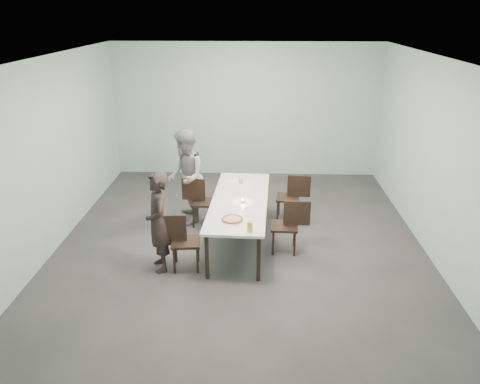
{
  "coord_description": "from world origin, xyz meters",
  "views": [
    {
      "loc": [
        0.26,
        -7.01,
        3.67
      ],
      "look_at": [
        0.0,
        -0.26,
        1.0
      ],
      "focal_mm": 35.0,
      "sensor_mm": 36.0,
      "label": 1
    }
  ],
  "objects_px": {
    "chair_near_right": "(290,222)",
    "diner_near": "(158,222)",
    "side_plate": "(243,214)",
    "amber_tumbler": "(241,181)",
    "table": "(240,203)",
    "beer_glass": "(250,227)",
    "diner_far": "(185,177)",
    "chair_far_left": "(200,198)",
    "chair_near_left": "(180,238)",
    "tealight": "(243,201)",
    "pizza": "(232,219)",
    "chair_far_right": "(292,194)",
    "water_tumbler": "(250,227)"
  },
  "relations": [
    {
      "from": "chair_near_right",
      "to": "pizza",
      "type": "relative_size",
      "value": 2.56
    },
    {
      "from": "chair_far_left",
      "to": "diner_far",
      "type": "bearing_deg",
      "value": 160.37
    },
    {
      "from": "beer_glass",
      "to": "chair_far_left",
      "type": "bearing_deg",
      "value": 117.1
    },
    {
      "from": "chair_far_right",
      "to": "tealight",
      "type": "height_order",
      "value": "chair_far_right"
    },
    {
      "from": "chair_near_right",
      "to": "pizza",
      "type": "bearing_deg",
      "value": 32.08
    },
    {
      "from": "table",
      "to": "chair_far_left",
      "type": "xyz_separation_m",
      "value": [
        -0.73,
        0.63,
        -0.19
      ]
    },
    {
      "from": "diner_far",
      "to": "beer_glass",
      "type": "xyz_separation_m",
      "value": [
        1.18,
        -1.92,
        -0.03
      ]
    },
    {
      "from": "chair_near_right",
      "to": "side_plate",
      "type": "relative_size",
      "value": 4.83
    },
    {
      "from": "chair_far_left",
      "to": "pizza",
      "type": "bearing_deg",
      "value": -59.52
    },
    {
      "from": "tealight",
      "to": "diner_far",
      "type": "bearing_deg",
      "value": 140.55
    },
    {
      "from": "chair_near_left",
      "to": "chair_far_left",
      "type": "distance_m",
      "value": 1.54
    },
    {
      "from": "table",
      "to": "side_plate",
      "type": "relative_size",
      "value": 14.65
    },
    {
      "from": "chair_near_left",
      "to": "chair_near_right",
      "type": "bearing_deg",
      "value": 14.41
    },
    {
      "from": "pizza",
      "to": "tealight",
      "type": "height_order",
      "value": "tealight"
    },
    {
      "from": "water_tumbler",
      "to": "tealight",
      "type": "xyz_separation_m",
      "value": [
        -0.13,
        0.99,
        -0.02
      ]
    },
    {
      "from": "chair_near_right",
      "to": "diner_far",
      "type": "xyz_separation_m",
      "value": [
        -1.8,
        1.07,
        0.35
      ]
    },
    {
      "from": "table",
      "to": "chair_far_right",
      "type": "xyz_separation_m",
      "value": [
        0.93,
        0.88,
        -0.19
      ]
    },
    {
      "from": "beer_glass",
      "to": "pizza",
      "type": "bearing_deg",
      "value": 126.2
    },
    {
      "from": "chair_near_left",
      "to": "water_tumbler",
      "type": "distance_m",
      "value": 1.09
    },
    {
      "from": "table",
      "to": "chair_near_left",
      "type": "xyz_separation_m",
      "value": [
        -0.85,
        -0.91,
        -0.19
      ]
    },
    {
      "from": "chair_far_left",
      "to": "diner_near",
      "type": "xyz_separation_m",
      "value": [
        -0.42,
        -1.56,
        0.26
      ]
    },
    {
      "from": "chair_far_right",
      "to": "diner_near",
      "type": "xyz_separation_m",
      "value": [
        -2.08,
        -1.81,
        0.26
      ]
    },
    {
      "from": "chair_near_right",
      "to": "diner_near",
      "type": "bearing_deg",
      "value": 20.3
    },
    {
      "from": "table",
      "to": "water_tumbler",
      "type": "height_order",
      "value": "water_tumbler"
    },
    {
      "from": "tealight",
      "to": "pizza",
      "type": "bearing_deg",
      "value": -100.79
    },
    {
      "from": "table",
      "to": "chair_far_right",
      "type": "bearing_deg",
      "value": 43.48
    },
    {
      "from": "side_plate",
      "to": "chair_far_left",
      "type": "bearing_deg",
      "value": 123.74
    },
    {
      "from": "chair_near_left",
      "to": "tealight",
      "type": "distance_m",
      "value": 1.23
    },
    {
      "from": "chair_near_left",
      "to": "tealight",
      "type": "xyz_separation_m",
      "value": [
        0.9,
        0.8,
        0.27
      ]
    },
    {
      "from": "beer_glass",
      "to": "tealight",
      "type": "relative_size",
      "value": 2.68
    },
    {
      "from": "side_plate",
      "to": "amber_tumbler",
      "type": "xyz_separation_m",
      "value": [
        -0.07,
        1.35,
        0.04
      ]
    },
    {
      "from": "pizza",
      "to": "side_plate",
      "type": "distance_m",
      "value": 0.28
    },
    {
      "from": "chair_far_left",
      "to": "side_plate",
      "type": "bearing_deg",
      "value": -50.33
    },
    {
      "from": "chair_near_right",
      "to": "side_plate",
      "type": "distance_m",
      "value": 0.82
    },
    {
      "from": "chair_far_left",
      "to": "chair_near_right",
      "type": "relative_size",
      "value": 1.0
    },
    {
      "from": "diner_far",
      "to": "chair_near_right",
      "type": "bearing_deg",
      "value": 48.5
    },
    {
      "from": "chair_near_left",
      "to": "chair_far_left",
      "type": "bearing_deg",
      "value": 80.49
    },
    {
      "from": "chair_near_right",
      "to": "diner_far",
      "type": "relative_size",
      "value": 0.51
    },
    {
      "from": "table",
      "to": "beer_glass",
      "type": "height_order",
      "value": "beer_glass"
    },
    {
      "from": "chair_far_right",
      "to": "amber_tumbler",
      "type": "height_order",
      "value": "chair_far_right"
    },
    {
      "from": "chair_far_left",
      "to": "chair_far_right",
      "type": "distance_m",
      "value": 1.69
    },
    {
      "from": "chair_near_left",
      "to": "water_tumbler",
      "type": "bearing_deg",
      "value": -15.6
    },
    {
      "from": "beer_glass",
      "to": "water_tumbler",
      "type": "height_order",
      "value": "beer_glass"
    },
    {
      "from": "chair_far_left",
      "to": "tealight",
      "type": "height_order",
      "value": "chair_far_left"
    },
    {
      "from": "diner_far",
      "to": "chair_near_left",
      "type": "bearing_deg",
      "value": -5.58
    },
    {
      "from": "diner_far",
      "to": "beer_glass",
      "type": "relative_size",
      "value": 11.39
    },
    {
      "from": "chair_far_left",
      "to": "chair_near_right",
      "type": "height_order",
      "value": "same"
    },
    {
      "from": "chair_near_right",
      "to": "diner_far",
      "type": "height_order",
      "value": "diner_far"
    },
    {
      "from": "chair_far_left",
      "to": "amber_tumbler",
      "type": "bearing_deg",
      "value": 17.3
    },
    {
      "from": "diner_near",
      "to": "chair_near_right",
      "type": "bearing_deg",
      "value": 87.02
    }
  ]
}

